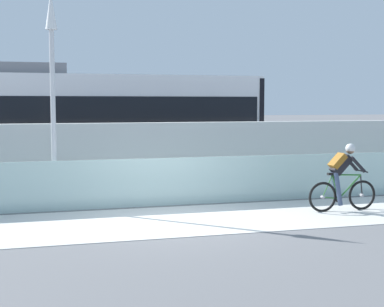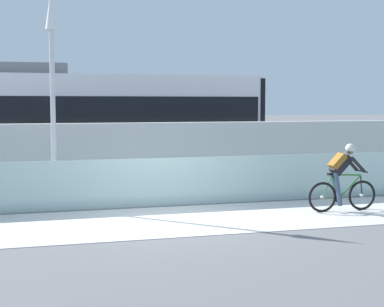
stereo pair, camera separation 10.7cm
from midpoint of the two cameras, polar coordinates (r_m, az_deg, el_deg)
ground_plane at (r=12.63m, az=-1.63°, el=-6.68°), size 200.00×200.00×0.00m
bike_path_deck at (r=12.62m, az=-1.63°, el=-6.66°), size 32.00×3.20×0.01m
glass_parapet at (r=14.30m, az=-3.40°, el=-2.87°), size 32.00×0.05×1.20m
concrete_barrier_wall at (r=16.01m, az=-4.75°, el=-0.55°), size 32.00×0.36×2.02m
tram_rail_near at (r=18.55m, az=-6.14°, el=-2.92°), size 32.00×0.08×0.01m
tram_rail_far at (r=19.96m, az=-6.81°, el=-2.36°), size 32.00×0.08×0.01m
tram at (r=18.96m, az=-9.78°, el=2.94°), size 11.06×2.54×3.81m
cyclist_on_bike at (r=14.04m, az=14.94°, el=-2.36°), size 1.77×0.58×1.61m
lamp_post_antenna at (r=14.19m, az=-13.52°, el=7.84°), size 0.28×0.28×5.20m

